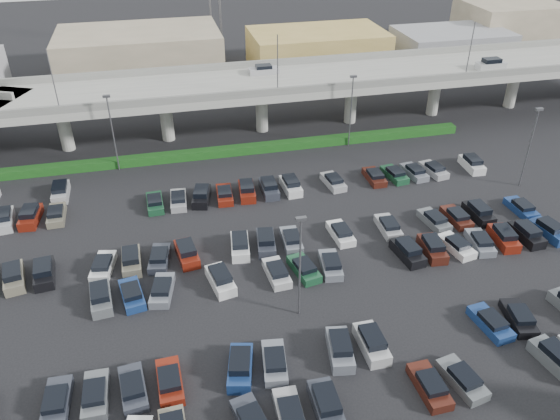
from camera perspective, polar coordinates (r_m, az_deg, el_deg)
ground at (r=55.79m, az=-0.17°, el=-5.28°), size 280.00×280.00×0.00m
overpass at (r=80.39m, az=-5.69°, el=12.48°), size 150.00×13.00×15.80m
hedge at (r=76.50m, az=-4.49°, el=6.25°), size 66.00×1.60×1.10m
parked_cars at (r=52.92m, az=-0.27°, el=-6.82°), size 63.07×41.61×1.67m
light_poles at (r=53.26m, az=-5.00°, el=0.72°), size 66.90×48.38×10.30m
distant_buildings at (r=111.43m, az=-1.30°, el=16.53°), size 138.00×24.00×9.00m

